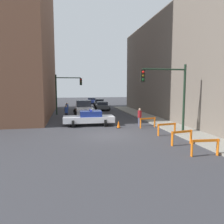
{
  "coord_description": "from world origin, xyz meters",
  "views": [
    {
      "loc": [
        -2.89,
        -15.79,
        3.61
      ],
      "look_at": [
        1.5,
        6.04,
        1.05
      ],
      "focal_mm": 35.0,
      "sensor_mm": 36.0,
      "label": 1
    }
  ],
  "objects_px": {
    "white_truck": "(84,109)",
    "parked_car_far": "(92,101)",
    "police_car": "(89,118)",
    "pedestrian_crossing": "(66,113)",
    "parked_car_mid": "(99,102)",
    "barrier_front": "(205,145)",
    "pedestrian_sidewalk": "(140,117)",
    "pedestrian_corner": "(67,109)",
    "barrier_corner": "(148,121)",
    "traffic_cone": "(119,124)",
    "traffic_light_near": "(170,88)",
    "barrier_back": "(167,127)",
    "barrier_mid": "(182,135)",
    "traffic_light_far": "(65,89)",
    "parked_car_near": "(102,106)"
  },
  "relations": [
    {
      "from": "white_truck",
      "to": "barrier_back",
      "type": "relative_size",
      "value": 3.4
    },
    {
      "from": "pedestrian_crossing",
      "to": "barrier_front",
      "type": "bearing_deg",
      "value": 37.61
    },
    {
      "from": "pedestrian_sidewalk",
      "to": "traffic_cone",
      "type": "distance_m",
      "value": 2.24
    },
    {
      "from": "pedestrian_sidewalk",
      "to": "barrier_front",
      "type": "bearing_deg",
      "value": -136.87
    },
    {
      "from": "police_car",
      "to": "pedestrian_crossing",
      "type": "xyz_separation_m",
      "value": [
        -2.14,
        3.59,
        0.14
      ]
    },
    {
      "from": "parked_car_mid",
      "to": "pedestrian_sidewalk",
      "type": "distance_m",
      "value": 22.36
    },
    {
      "from": "traffic_light_near",
      "to": "pedestrian_corner",
      "type": "bearing_deg",
      "value": 122.55
    },
    {
      "from": "barrier_corner",
      "to": "traffic_cone",
      "type": "distance_m",
      "value": 2.62
    },
    {
      "from": "parked_car_mid",
      "to": "traffic_light_far",
      "type": "bearing_deg",
      "value": -111.61
    },
    {
      "from": "traffic_cone",
      "to": "barrier_back",
      "type": "bearing_deg",
      "value": -50.48
    },
    {
      "from": "white_truck",
      "to": "barrier_front",
      "type": "xyz_separation_m",
      "value": [
        5.03,
        -17.59,
        -0.29
      ]
    },
    {
      "from": "pedestrian_crossing",
      "to": "barrier_mid",
      "type": "relative_size",
      "value": 1.05
    },
    {
      "from": "white_truck",
      "to": "barrier_corner",
      "type": "bearing_deg",
      "value": -62.13
    },
    {
      "from": "pedestrian_sidewalk",
      "to": "police_car",
      "type": "bearing_deg",
      "value": 113.44
    },
    {
      "from": "white_truck",
      "to": "parked_car_far",
      "type": "distance_m",
      "value": 19.65
    },
    {
      "from": "pedestrian_corner",
      "to": "barrier_front",
      "type": "distance_m",
      "value": 19.08
    },
    {
      "from": "pedestrian_crossing",
      "to": "pedestrian_corner",
      "type": "xyz_separation_m",
      "value": [
        0.06,
        3.7,
        0.0
      ]
    },
    {
      "from": "pedestrian_crossing",
      "to": "pedestrian_sidewalk",
      "type": "height_order",
      "value": "same"
    },
    {
      "from": "parked_car_mid",
      "to": "barrier_front",
      "type": "xyz_separation_m",
      "value": [
        1.14,
        -31.42,
        -0.06
      ]
    },
    {
      "from": "pedestrian_crossing",
      "to": "police_car",
      "type": "bearing_deg",
      "value": 41.16
    },
    {
      "from": "parked_car_near",
      "to": "parked_car_mid",
      "type": "relative_size",
      "value": 0.99
    },
    {
      "from": "parked_car_mid",
      "to": "white_truck",
      "type": "bearing_deg",
      "value": -100.02
    },
    {
      "from": "parked_car_far",
      "to": "pedestrian_crossing",
      "type": "xyz_separation_m",
      "value": [
        -5.23,
        -23.01,
        0.19
      ]
    },
    {
      "from": "barrier_corner",
      "to": "traffic_cone",
      "type": "height_order",
      "value": "barrier_corner"
    },
    {
      "from": "police_car",
      "to": "barrier_corner",
      "type": "relative_size",
      "value": 3.0
    },
    {
      "from": "parked_car_near",
      "to": "police_car",
      "type": "bearing_deg",
      "value": -100.33
    },
    {
      "from": "barrier_corner",
      "to": "parked_car_far",
      "type": "bearing_deg",
      "value": 93.77
    },
    {
      "from": "barrier_mid",
      "to": "traffic_cone",
      "type": "distance_m",
      "value": 6.79
    },
    {
      "from": "traffic_light_near",
      "to": "parked_car_far",
      "type": "xyz_separation_m",
      "value": [
        -2.63,
        31.52,
        -2.86
      ]
    },
    {
      "from": "pedestrian_sidewalk",
      "to": "parked_car_mid",
      "type": "bearing_deg",
      "value": 41.31
    },
    {
      "from": "barrier_front",
      "to": "traffic_light_far",
      "type": "bearing_deg",
      "value": 110.87
    },
    {
      "from": "parked_car_mid",
      "to": "pedestrian_sidewalk",
      "type": "height_order",
      "value": "pedestrian_sidewalk"
    },
    {
      "from": "parked_car_mid",
      "to": "pedestrian_corner",
      "type": "relative_size",
      "value": 2.69
    },
    {
      "from": "pedestrian_corner",
      "to": "barrier_corner",
      "type": "height_order",
      "value": "pedestrian_corner"
    },
    {
      "from": "traffic_light_near",
      "to": "pedestrian_crossing",
      "type": "relative_size",
      "value": 3.13
    },
    {
      "from": "parked_car_near",
      "to": "barrier_back",
      "type": "relative_size",
      "value": 2.77
    },
    {
      "from": "white_truck",
      "to": "pedestrian_corner",
      "type": "bearing_deg",
      "value": 177.2
    },
    {
      "from": "barrier_mid",
      "to": "barrier_corner",
      "type": "relative_size",
      "value": 1.0
    },
    {
      "from": "white_truck",
      "to": "barrier_front",
      "type": "relative_size",
      "value": 3.38
    },
    {
      "from": "police_car",
      "to": "pedestrian_crossing",
      "type": "bearing_deg",
      "value": 32.28
    },
    {
      "from": "parked_car_mid",
      "to": "traffic_cone",
      "type": "bearing_deg",
      "value": -88.08
    },
    {
      "from": "pedestrian_crossing",
      "to": "traffic_cone",
      "type": "height_order",
      "value": "pedestrian_crossing"
    },
    {
      "from": "police_car",
      "to": "white_truck",
      "type": "relative_size",
      "value": 0.88
    },
    {
      "from": "parked_car_far",
      "to": "pedestrian_sidewalk",
      "type": "distance_m",
      "value": 27.97
    },
    {
      "from": "parked_car_far",
      "to": "parked_car_mid",
      "type": "bearing_deg",
      "value": -75.63
    },
    {
      "from": "white_truck",
      "to": "pedestrian_sidewalk",
      "type": "height_order",
      "value": "white_truck"
    },
    {
      "from": "traffic_light_far",
      "to": "white_truck",
      "type": "bearing_deg",
      "value": -36.77
    },
    {
      "from": "pedestrian_crossing",
      "to": "barrier_mid",
      "type": "height_order",
      "value": "pedestrian_crossing"
    },
    {
      "from": "traffic_light_far",
      "to": "pedestrian_corner",
      "type": "height_order",
      "value": "traffic_light_far"
    },
    {
      "from": "traffic_light_near",
      "to": "traffic_light_far",
      "type": "bearing_deg",
      "value": 120.09
    }
  ]
}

